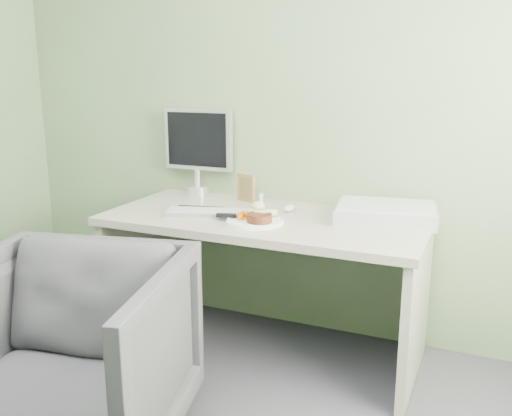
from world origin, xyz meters
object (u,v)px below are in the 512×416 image
at_px(desk, 265,251).
at_px(monitor, 198,147).
at_px(scanner, 386,214).
at_px(plate, 255,222).
at_px(desk_chair, 66,359).

relative_size(desk, monitor, 3.20).
distance_m(desk, scanner, 0.63).
height_order(plate, scanner, scanner).
bearing_deg(monitor, desk_chair, -84.15).
bearing_deg(monitor, plate, -40.59).
xyz_separation_m(plate, monitor, (-0.55, 0.45, 0.27)).
distance_m(plate, scanner, 0.64).
distance_m(plate, desk_chair, 1.05).
distance_m(plate, monitor, 0.76).
bearing_deg(desk_chair, scanner, 38.89).
bearing_deg(scanner, monitor, 163.21).
bearing_deg(desk, scanner, 14.55).
relative_size(plate, scanner, 0.58).
relative_size(scanner, desk_chair, 0.56).
distance_m(scanner, monitor, 1.16).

